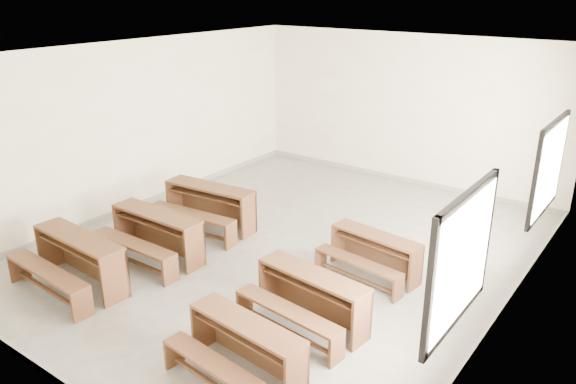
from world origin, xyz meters
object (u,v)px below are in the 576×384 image
Objects in this scene: desk_set_1 at (155,232)px; desk_set_4 at (310,295)px; desk_set_0 at (77,257)px; desk_set_2 at (208,204)px; desk_set_3 at (244,346)px; desk_set_5 at (374,252)px.

desk_set_1 is 3.05m from desk_set_4.
desk_set_0 reaches higher than desk_set_4.
desk_set_1 is at bearing 83.04° from desk_set_0.
desk_set_2 is at bearing 95.60° from desk_set_1.
desk_set_2 is 1.15× the size of desk_set_3.
desk_set_0 is 1.04× the size of desk_set_1.
desk_set_2 reaches higher than desk_set_1.
desk_set_0 is 2.64m from desk_set_2.
desk_set_1 is at bearing 160.71° from desk_set_3.
desk_set_4 is (3.05, -0.10, -0.03)m from desk_set_1.
desk_set_2 is at bearing 144.42° from desk_set_3.
desk_set_1 is 1.37m from desk_set_2.
desk_set_3 is 1.04× the size of desk_set_5.
desk_set_0 is 1.29m from desk_set_1.
desk_set_4 is (3.19, -1.46, -0.04)m from desk_set_2.
desk_set_3 reaches higher than desk_set_5.
desk_set_0 is 4.35m from desk_set_5.
desk_set_4 is at bearing -2.16° from desk_set_1.
desk_set_1 is 1.02× the size of desk_set_4.
desk_set_2 is at bearing 161.37° from desk_set_4.
desk_set_2 is 1.09× the size of desk_set_4.
desk_set_3 is (3.26, -0.11, -0.06)m from desk_set_0.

